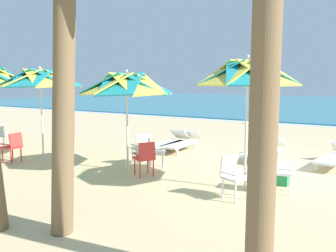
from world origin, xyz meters
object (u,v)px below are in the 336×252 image
beach_umbrella_0 (247,74)px  plastic_chair_4 (142,147)px  sun_lounger_0 (335,156)px  sun_lounger_1 (265,150)px  plastic_chair_2 (154,150)px  sun_lounger_3 (167,142)px  plastic_chair_3 (145,156)px  plastic_chair_5 (13,145)px  beachgoer_seated (266,119)px  beach_umbrella_1 (127,85)px  beach_umbrella_2 (40,79)px  plastic_chair_1 (278,169)px  sun_lounger_2 (182,142)px  palm_tree_4 (63,53)px  plastic_chair_0 (233,174)px  cooler_box (278,175)px

beach_umbrella_0 → plastic_chair_4: (-3.33, 0.80, -1.97)m
sun_lounger_0 → sun_lounger_1: same height
plastic_chair_2 → sun_lounger_0: (4.08, 2.81, -0.22)m
sun_lounger_3 → plastic_chair_3: bearing=-66.6°
plastic_chair_5 → plastic_chair_4: bearing=28.6°
plastic_chair_3 → sun_lounger_1: bearing=62.0°
plastic_chair_4 → beachgoer_seated: 11.32m
sun_lounger_0 → beach_umbrella_1: bearing=-143.5°
beach_umbrella_2 → sun_lounger_1: bearing=34.5°
beach_umbrella_1 → plastic_chair_3: size_ratio=3.02×
plastic_chair_1 → sun_lounger_2: (-4.06, 3.02, -0.22)m
plastic_chair_1 → beach_umbrella_1: 4.25m
beach_umbrella_1 → plastic_chair_5: bearing=-163.6°
plastic_chair_4 → palm_tree_4: palm_tree_4 is taller
plastic_chair_1 → beach_umbrella_2: (-6.65, -0.57, 1.88)m
plastic_chair_0 → sun_lounger_2: plastic_chair_0 is taller
plastic_chair_0 → beachgoer_seated: size_ratio=0.94×
beach_umbrella_1 → plastic_chair_2: (0.46, 0.55, -1.74)m
plastic_chair_3 → sun_lounger_0: size_ratio=0.39×
plastic_chair_3 → plastic_chair_4: same height
beach_umbrella_2 → plastic_chair_0: bearing=-2.8°
plastic_chair_2 → plastic_chair_5: same height
sun_lounger_0 → sun_lounger_2: bearing=-177.6°
plastic_chair_3 → cooler_box: plastic_chair_3 is taller
plastic_chair_0 → cooler_box: plastic_chair_0 is taller
beach_umbrella_2 → sun_lounger_3: (2.11, 3.41, -2.10)m
beach_umbrella_1 → sun_lounger_0: (4.54, 3.36, -1.95)m
sun_lounger_2 → sun_lounger_1: bearing=2.1°
plastic_chair_4 → beach_umbrella_2: size_ratio=0.32×
plastic_chair_5 → cooler_box: plastic_chair_5 is taller
plastic_chair_0 → plastic_chair_1: (0.65, 0.86, 0.00)m
sun_lounger_0 → palm_tree_4: size_ratio=0.48×
plastic_chair_3 → sun_lounger_2: plastic_chair_3 is taller
beach_umbrella_0 → plastic_chair_5: 6.94m
beach_umbrella_2 → cooler_box: size_ratio=5.49×
plastic_chair_2 → beachgoer_seated: size_ratio=0.94×
cooler_box → sun_lounger_1: bearing=113.9°
sun_lounger_1 → plastic_chair_2: bearing=-128.4°
beach_umbrella_0 → sun_lounger_1: 3.98m
plastic_chair_5 → sun_lounger_0: size_ratio=0.39×
sun_lounger_1 → palm_tree_4: 7.33m
beach_umbrella_0 → sun_lounger_2: bearing=136.9°
plastic_chair_0 → cooler_box: 1.62m
sun_lounger_0 → plastic_chair_5: bearing=-151.2°
beach_umbrella_2 → beachgoer_seated: 12.99m
sun_lounger_3 → plastic_chair_2: bearing=-65.2°
plastic_chair_2 → plastic_chair_0: bearing=-24.9°
plastic_chair_5 → palm_tree_4: (5.00, -2.58, 2.25)m
sun_lounger_0 → beachgoer_seated: (-4.62, 8.74, 0.01)m
sun_lounger_1 → cooler_box: 2.70m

